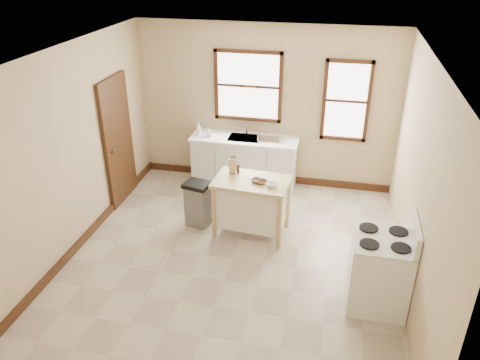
# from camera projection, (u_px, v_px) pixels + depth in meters

# --- Properties ---
(floor) EXTENTS (5.00, 5.00, 0.00)m
(floor) POSITION_uv_depth(u_px,v_px,m) (232.00, 259.00, 6.52)
(floor) COLOR #BCAE95
(floor) RESTS_ON ground
(ceiling) EXTENTS (5.00, 5.00, 0.00)m
(ceiling) POSITION_uv_depth(u_px,v_px,m) (230.00, 56.00, 5.24)
(ceiling) COLOR white
(ceiling) RESTS_ON ground
(wall_back) EXTENTS (4.50, 0.04, 2.80)m
(wall_back) POSITION_uv_depth(u_px,v_px,m) (265.00, 107.00, 8.05)
(wall_back) COLOR tan
(wall_back) RESTS_ON ground
(wall_left) EXTENTS (0.04, 5.00, 2.80)m
(wall_left) POSITION_uv_depth(u_px,v_px,m) (70.00, 153.00, 6.31)
(wall_left) COLOR tan
(wall_left) RESTS_ON ground
(wall_right) EXTENTS (0.04, 5.00, 2.80)m
(wall_right) POSITION_uv_depth(u_px,v_px,m) (419.00, 187.00, 5.44)
(wall_right) COLOR tan
(wall_right) RESTS_ON ground
(window_main) EXTENTS (1.17, 0.06, 1.22)m
(window_main) POSITION_uv_depth(u_px,v_px,m) (248.00, 86.00, 7.93)
(window_main) COLOR #33150E
(window_main) RESTS_ON wall_back
(window_side) EXTENTS (0.77, 0.06, 1.37)m
(window_side) POSITION_uv_depth(u_px,v_px,m) (346.00, 101.00, 7.68)
(window_side) COLOR #33150E
(window_side) RESTS_ON wall_back
(door_left) EXTENTS (0.06, 0.90, 2.10)m
(door_left) POSITION_uv_depth(u_px,v_px,m) (118.00, 141.00, 7.59)
(door_left) COLOR #33150E
(door_left) RESTS_ON ground
(baseboard_back) EXTENTS (4.50, 0.04, 0.12)m
(baseboard_back) POSITION_uv_depth(u_px,v_px,m) (263.00, 177.00, 8.64)
(baseboard_back) COLOR #33150E
(baseboard_back) RESTS_ON ground
(baseboard_left) EXTENTS (0.04, 5.00, 0.12)m
(baseboard_left) POSITION_uv_depth(u_px,v_px,m) (87.00, 236.00, 6.92)
(baseboard_left) COLOR #33150E
(baseboard_left) RESTS_ON ground
(sink_counter) EXTENTS (1.86, 0.62, 0.92)m
(sink_counter) POSITION_uv_depth(u_px,v_px,m) (244.00, 162.00, 8.28)
(sink_counter) COLOR silver
(sink_counter) RESTS_ON ground
(faucet) EXTENTS (0.03, 0.03, 0.22)m
(faucet) POSITION_uv_depth(u_px,v_px,m) (247.00, 128.00, 8.17)
(faucet) COLOR silver
(faucet) RESTS_ON sink_counter
(soap_bottle_a) EXTENTS (0.12, 0.12, 0.23)m
(soap_bottle_a) POSITION_uv_depth(u_px,v_px,m) (198.00, 129.00, 8.13)
(soap_bottle_a) COLOR #B2B2B2
(soap_bottle_a) RESTS_ON sink_counter
(soap_bottle_b) EXTENTS (0.10, 0.10, 0.17)m
(soap_bottle_b) POSITION_uv_depth(u_px,v_px,m) (208.00, 132.00, 8.07)
(soap_bottle_b) COLOR #B2B2B2
(soap_bottle_b) RESTS_ON sink_counter
(dish_rack) EXTENTS (0.42, 0.33, 0.10)m
(dish_rack) POSITION_uv_depth(u_px,v_px,m) (270.00, 137.00, 7.96)
(dish_rack) COLOR silver
(dish_rack) RESTS_ON sink_counter
(kitchen_island) EXTENTS (1.12, 0.76, 0.88)m
(kitchen_island) POSITION_uv_depth(u_px,v_px,m) (251.00, 207.00, 6.92)
(kitchen_island) COLOR tan
(kitchen_island) RESTS_ON ground
(knife_block) EXTENTS (0.13, 0.13, 0.20)m
(knife_block) POSITION_uv_depth(u_px,v_px,m) (232.00, 166.00, 6.90)
(knife_block) COLOR tan
(knife_block) RESTS_ON kitchen_island
(pepper_grinder) EXTENTS (0.05, 0.05, 0.15)m
(pepper_grinder) POSITION_uv_depth(u_px,v_px,m) (238.00, 169.00, 6.89)
(pepper_grinder) COLOR #442012
(pepper_grinder) RESTS_ON kitchen_island
(bowl_a) EXTENTS (0.21, 0.21, 0.04)m
(bowl_a) POSITION_uv_depth(u_px,v_px,m) (256.00, 181.00, 6.68)
(bowl_a) COLOR brown
(bowl_a) RESTS_ON kitchen_island
(bowl_b) EXTENTS (0.23, 0.23, 0.04)m
(bowl_b) POSITION_uv_depth(u_px,v_px,m) (261.00, 182.00, 6.64)
(bowl_b) COLOR brown
(bowl_b) RESTS_ON kitchen_island
(bowl_c) EXTENTS (0.20, 0.20, 0.05)m
(bowl_c) POSITION_uv_depth(u_px,v_px,m) (272.00, 185.00, 6.54)
(bowl_c) COLOR white
(bowl_c) RESTS_ON kitchen_island
(trash_bin) EXTENTS (0.43, 0.38, 0.73)m
(trash_bin) POSITION_uv_depth(u_px,v_px,m) (198.00, 204.00, 7.15)
(trash_bin) COLOR #5F5F5D
(trash_bin) RESTS_ON ground
(gas_stove) EXTENTS (0.74, 0.75, 1.19)m
(gas_stove) POSITION_uv_depth(u_px,v_px,m) (380.00, 261.00, 5.50)
(gas_stove) COLOR white
(gas_stove) RESTS_ON ground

